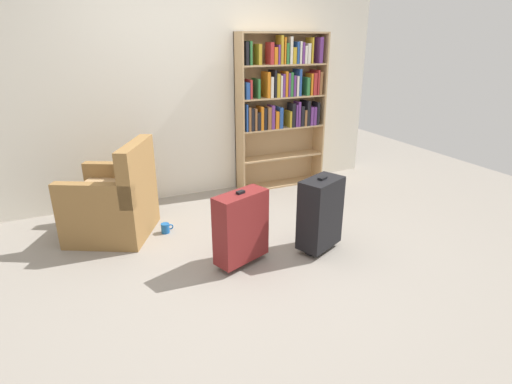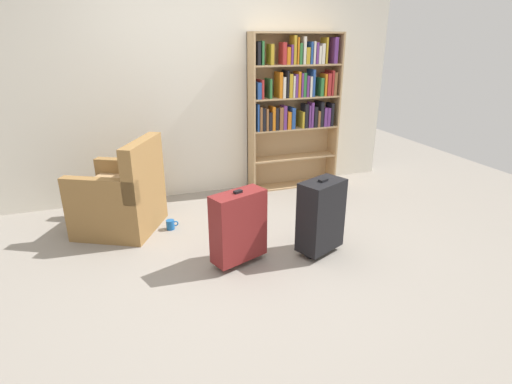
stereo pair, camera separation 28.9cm
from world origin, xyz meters
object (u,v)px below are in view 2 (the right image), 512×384
(suitcase_black, at_px, (321,215))
(suitcase_dark_red, at_px, (239,226))
(bookshelf, at_px, (295,102))
(armchair, at_px, (122,199))
(mug, at_px, (171,225))

(suitcase_black, bearing_deg, suitcase_dark_red, 175.11)
(bookshelf, height_order, suitcase_dark_red, bookshelf)
(armchair, bearing_deg, suitcase_black, -33.60)
(suitcase_black, bearing_deg, armchair, 146.40)
(mug, height_order, suitcase_dark_red, suitcase_dark_red)
(mug, bearing_deg, suitcase_dark_red, -61.32)
(bookshelf, xyz_separation_m, armchair, (-2.07, -0.62, -0.74))
(bookshelf, relative_size, armchair, 1.94)
(armchair, relative_size, suitcase_black, 1.38)
(armchair, distance_m, mug, 0.53)
(armchair, relative_size, suitcase_dark_red, 1.45)
(bookshelf, relative_size, suitcase_dark_red, 2.82)
(armchair, distance_m, suitcase_dark_red, 1.32)
(armchair, height_order, suitcase_dark_red, armchair)
(bookshelf, bearing_deg, suitcase_dark_red, -126.52)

